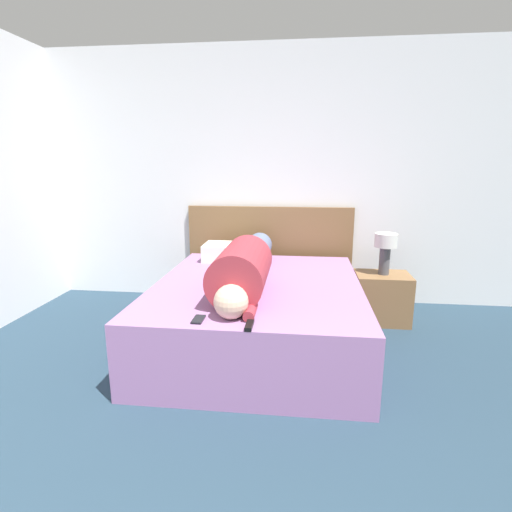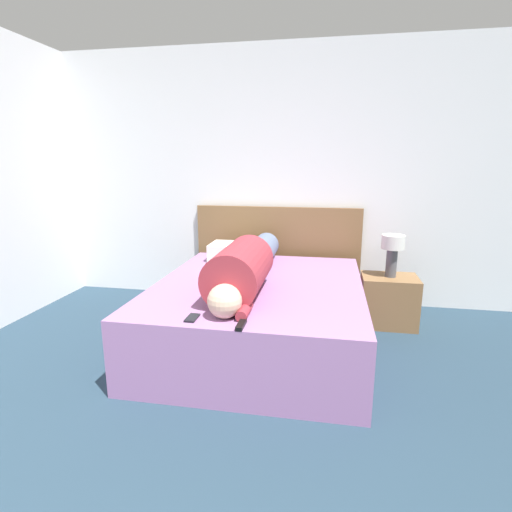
# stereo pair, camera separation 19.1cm
# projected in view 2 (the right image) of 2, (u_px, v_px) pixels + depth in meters

# --- Properties ---
(wall_back) EXTENTS (6.08, 0.06, 2.60)m
(wall_back) POSITION_uv_depth(u_px,v_px,m) (289.00, 178.00, 4.11)
(wall_back) COLOR white
(wall_back) RESTS_ON ground_plane
(bed) EXTENTS (1.61, 1.91, 0.52)m
(bed) POSITION_uv_depth(u_px,v_px,m) (259.00, 313.00, 3.24)
(bed) COLOR #936699
(bed) RESTS_ON ground_plane
(headboard) EXTENTS (1.73, 0.04, 1.01)m
(headboard) POSITION_uv_depth(u_px,v_px,m) (277.00, 254.00, 4.25)
(headboard) COLOR brown
(headboard) RESTS_ON ground_plane
(nightstand) EXTENTS (0.49, 0.37, 0.46)m
(nightstand) POSITION_uv_depth(u_px,v_px,m) (388.00, 301.00, 3.63)
(nightstand) COLOR brown
(nightstand) RESTS_ON ground_plane
(table_lamp) EXTENTS (0.20, 0.20, 0.38)m
(table_lamp) POSITION_uv_depth(u_px,v_px,m) (393.00, 249.00, 3.52)
(table_lamp) COLOR #4C4C51
(table_lamp) RESTS_ON nightstand
(person_lying) EXTENTS (0.38, 1.78, 0.38)m
(person_lying) POSITION_uv_depth(u_px,v_px,m) (246.00, 266.00, 3.05)
(person_lying) COLOR #DBB293
(person_lying) RESTS_ON bed
(pillow_near_headboard) EXTENTS (0.48, 0.33, 0.16)m
(pillow_near_headboard) POSITION_uv_depth(u_px,v_px,m) (235.00, 252.00, 3.90)
(pillow_near_headboard) COLOR silver
(pillow_near_headboard) RESTS_ON bed
(tv_remote) EXTENTS (0.04, 0.15, 0.02)m
(tv_remote) POSITION_uv_depth(u_px,v_px,m) (241.00, 325.00, 2.32)
(tv_remote) COLOR black
(tv_remote) RESTS_ON bed
(cell_phone) EXTENTS (0.06, 0.13, 0.01)m
(cell_phone) POSITION_uv_depth(u_px,v_px,m) (192.00, 318.00, 2.44)
(cell_phone) COLOR black
(cell_phone) RESTS_ON bed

